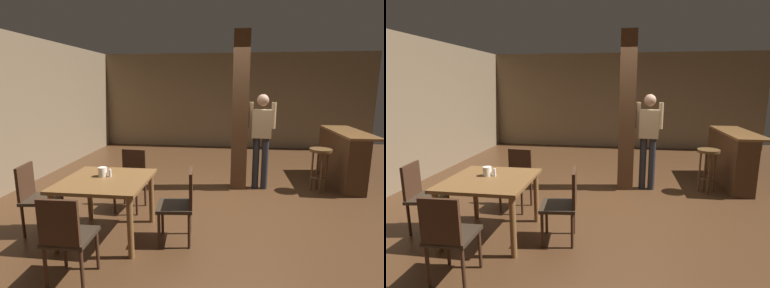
# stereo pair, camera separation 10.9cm
# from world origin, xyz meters

# --- Properties ---
(ground_plane) EXTENTS (10.80, 10.80, 0.00)m
(ground_plane) POSITION_xyz_m (0.00, 0.00, 0.00)
(ground_plane) COLOR #422816
(wall_back) EXTENTS (8.00, 0.10, 2.80)m
(wall_back) POSITION_xyz_m (0.00, 4.50, 1.40)
(wall_back) COLOR #756047
(wall_back) RESTS_ON ground_plane
(wall_left) EXTENTS (0.10, 9.00, 2.80)m
(wall_left) POSITION_xyz_m (-4.00, 0.00, 1.40)
(wall_left) COLOR #756047
(wall_left) RESTS_ON ground_plane
(pillar) EXTENTS (0.28, 0.28, 2.80)m
(pillar) POSITION_xyz_m (0.06, 0.73, 1.40)
(pillar) COLOR #4C301C
(pillar) RESTS_ON ground_plane
(dining_table) EXTENTS (1.03, 1.03, 0.75)m
(dining_table) POSITION_xyz_m (-1.62, -1.33, 0.64)
(dining_table) COLOR brown
(dining_table) RESTS_ON ground_plane
(chair_east) EXTENTS (0.46, 0.46, 0.89)m
(chair_east) POSITION_xyz_m (-0.68, -1.34, 0.51)
(chair_east) COLOR #2D2319
(chair_east) RESTS_ON ground_plane
(chair_north) EXTENTS (0.45, 0.45, 0.89)m
(chair_north) POSITION_xyz_m (-1.59, -0.44, 0.51)
(chair_north) COLOR #2D2319
(chair_north) RESTS_ON ground_plane
(chair_west) EXTENTS (0.48, 0.48, 0.89)m
(chair_west) POSITION_xyz_m (-2.55, -1.35, 0.51)
(chair_west) COLOR #2D2319
(chair_west) RESTS_ON ground_plane
(chair_south) EXTENTS (0.43, 0.43, 0.89)m
(chair_south) POSITION_xyz_m (-1.61, -2.28, 0.51)
(chair_south) COLOR #2D2319
(chair_south) RESTS_ON ground_plane
(napkin_cup) EXTENTS (0.11, 0.11, 0.12)m
(napkin_cup) POSITION_xyz_m (-1.69, -1.24, 0.81)
(napkin_cup) COLOR silver
(napkin_cup) RESTS_ON dining_table
(salt_shaker) EXTENTS (0.03, 0.03, 0.10)m
(salt_shaker) POSITION_xyz_m (-1.59, -1.23, 0.80)
(salt_shaker) COLOR silver
(salt_shaker) RESTS_ON dining_table
(standing_person) EXTENTS (0.47, 0.23, 1.72)m
(standing_person) POSITION_xyz_m (0.45, 0.71, 1.00)
(standing_person) COLOR tan
(standing_person) RESTS_ON ground_plane
(bar_counter) EXTENTS (0.56, 1.69, 1.01)m
(bar_counter) POSITION_xyz_m (2.04, 1.27, 0.52)
(bar_counter) COLOR brown
(bar_counter) RESTS_ON ground_plane
(bar_stool_near) EXTENTS (0.38, 0.38, 0.78)m
(bar_stool_near) POSITION_xyz_m (1.48, 0.69, 0.59)
(bar_stool_near) COLOR #4C3319
(bar_stool_near) RESTS_ON ground_plane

